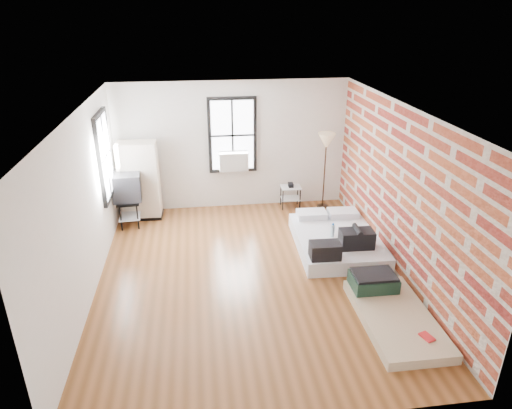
{
  "coord_description": "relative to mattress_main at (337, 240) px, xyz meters",
  "views": [
    {
      "loc": [
        -0.76,
        -6.55,
        4.22
      ],
      "look_at": [
        0.15,
        0.3,
        1.18
      ],
      "focal_mm": 32.0,
      "sensor_mm": 36.0,
      "label": 1
    }
  ],
  "objects": [
    {
      "name": "ground",
      "position": [
        -1.74,
        -0.74,
        -0.18
      ],
      "size": [
        6.0,
        6.0,
        0.0
      ],
      "primitive_type": "plane",
      "color": "brown",
      "rests_on": "ground"
    },
    {
      "name": "room_shell",
      "position": [
        -1.51,
        -0.38,
        1.56
      ],
      "size": [
        5.02,
        6.02,
        2.8
      ],
      "color": "silver",
      "rests_on": "ground"
    },
    {
      "name": "mattress_main",
      "position": [
        0.0,
        0.0,
        0.0
      ],
      "size": [
        1.57,
        2.09,
        0.65
      ],
      "rotation": [
        0.0,
        0.0,
        -0.04
      ],
      "color": "white",
      "rests_on": "ground"
    },
    {
      "name": "mattress_bare",
      "position": [
        0.18,
        -2.08,
        -0.06
      ],
      "size": [
        0.99,
        1.87,
        0.4
      ],
      "rotation": [
        0.0,
        0.0,
        -0.01
      ],
      "color": "#CAB192",
      "rests_on": "ground"
    },
    {
      "name": "wardrobe",
      "position": [
        -3.74,
        1.91,
        0.65
      ],
      "size": [
        0.85,
        0.51,
        1.66
      ],
      "rotation": [
        0.0,
        0.0,
        -0.04
      ],
      "color": "black",
      "rests_on": "ground"
    },
    {
      "name": "side_table",
      "position": [
        -0.49,
        1.98,
        0.21
      ],
      "size": [
        0.45,
        0.36,
        0.58
      ],
      "rotation": [
        0.0,
        0.0,
        -0.02
      ],
      "color": "black",
      "rests_on": "ground"
    },
    {
      "name": "floor_lamp",
      "position": [
        0.25,
        1.91,
        1.28
      ],
      "size": [
        0.36,
        0.36,
        1.7
      ],
      "color": "black",
      "rests_on": "ground"
    },
    {
      "name": "tv_stand",
      "position": [
        -3.96,
        1.62,
        0.63
      ],
      "size": [
        0.6,
        0.82,
        1.12
      ],
      "rotation": [
        0.0,
        0.0,
        0.07
      ],
      "color": "black",
      "rests_on": "ground"
    }
  ]
}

